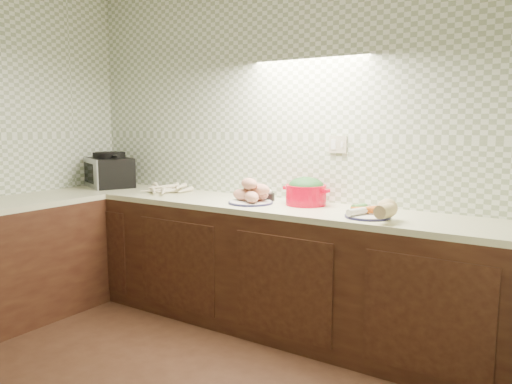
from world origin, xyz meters
The scene contains 8 objects.
room centered at (0.00, 0.00, 1.63)m, with size 3.60×3.60×2.60m.
counter centered at (-0.68, 0.68, 0.45)m, with size 3.60×3.60×0.90m.
toaster_oven centered at (-1.53, 1.53, 1.04)m, with size 0.53×0.48×0.31m.
parsnip_pile centered at (-0.83, 1.50, 0.93)m, with size 0.42×0.41×0.08m.
sweet_potato_plate centered at (0.04, 1.46, 0.97)m, with size 0.33×0.32×0.18m.
onion_bowl centered at (0.04, 1.62, 0.94)m, with size 0.15×0.15×0.12m.
dutch_oven centered at (0.40, 1.61, 1.00)m, with size 0.35×0.30×0.20m.
veg_plate centered at (0.98, 1.40, 0.95)m, with size 0.37×0.32×0.13m.
Camera 1 is at (1.99, -1.46, 1.48)m, focal length 35.00 mm.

